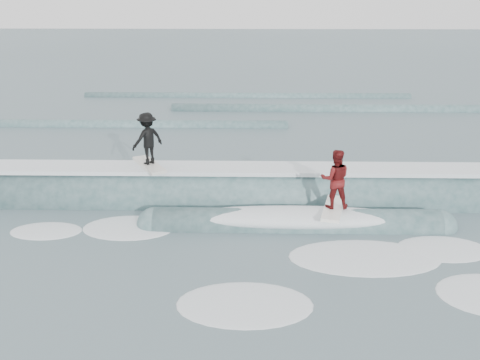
{
  "coord_description": "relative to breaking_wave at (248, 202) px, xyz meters",
  "views": [
    {
      "loc": [
        0.34,
        -13.86,
        7.22
      ],
      "look_at": [
        0.0,
        2.75,
        1.1
      ],
      "focal_mm": 40.0,
      "sensor_mm": 36.0,
      "label": 1
    }
  ],
  "objects": [
    {
      "name": "ground",
      "position": [
        -0.27,
        -3.42,
        -0.04
      ],
      "size": [
        160.0,
        160.0,
        0.0
      ],
      "primitive_type": "plane",
      "color": "#3E545B",
      "rests_on": "ground"
    },
    {
      "name": "breaking_wave",
      "position": [
        0.0,
        0.0,
        0.0
      ],
      "size": [
        21.88,
        3.94,
        2.31
      ],
      "color": "#345557",
      "rests_on": "ground"
    },
    {
      "name": "surfer_red",
      "position": [
        2.67,
        -1.87,
        1.48
      ],
      "size": [
        1.02,
        2.07,
        1.97
      ],
      "color": "white",
      "rests_on": "ground"
    },
    {
      "name": "whitewater",
      "position": [
        1.26,
        -4.08,
        -0.04
      ],
      "size": [
        14.78,
        6.08,
        0.1
      ],
      "color": "white",
      "rests_on": "ground"
    },
    {
      "name": "surfer_black",
      "position": [
        -3.47,
        0.33,
        2.12
      ],
      "size": [
        1.48,
        2.01,
        1.9
      ],
      "color": "silver",
      "rests_on": "ground"
    },
    {
      "name": "far_swells",
      "position": [
        -0.28,
        14.23,
        -0.04
      ],
      "size": [
        37.22,
        8.65,
        0.8
      ],
      "color": "#345557",
      "rests_on": "ground"
    }
  ]
}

